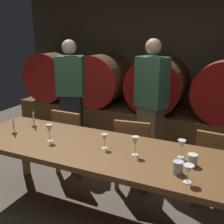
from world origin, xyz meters
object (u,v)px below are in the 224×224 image
at_px(wine_barrel_far_left, 57,75).
at_px(cup_right, 192,160).
at_px(chair_center, 133,151).
at_px(wine_glass_center, 135,142).
at_px(candle_left, 14,130).
at_px(wine_glass_left, 105,138).
at_px(chair_left, 71,139).
at_px(wine_barrel_center, 158,84).
at_px(wine_barrel_left, 102,79).
at_px(guest_left, 71,98).
at_px(candle_right, 34,122).
at_px(wine_glass_far_left, 49,129).
at_px(chair_right, 216,166).
at_px(guest_center, 151,107).
at_px(cup_left, 178,167).
at_px(dining_table, 109,156).
at_px(wine_glass_far_right, 188,170).
at_px(wine_glass_right, 182,145).

height_order(wine_barrel_far_left, cup_right, wine_barrel_far_left).
xyz_separation_m(chair_center, wine_glass_center, (0.25, -0.67, 0.42)).
relative_size(candle_left, wine_glass_left, 1.19).
relative_size(chair_left, cup_right, 9.16).
relative_size(wine_barrel_far_left, wine_barrel_center, 1.00).
relative_size(wine_barrel_left, guest_left, 0.53).
distance_m(candle_right, wine_glass_far_left, 0.49).
relative_size(wine_barrel_far_left, chair_right, 1.03).
xyz_separation_m(wine_barrel_left, chair_left, (0.36, -1.62, -0.49)).
xyz_separation_m(guest_center, cup_left, (0.62, -1.34, -0.06)).
bearing_deg(cup_right, wine_glass_left, -179.61).
bearing_deg(wine_barrel_far_left, cup_left, -40.39).
height_order(wine_glass_left, cup_right, wine_glass_left).
bearing_deg(chair_right, cup_left, 79.76).
height_order(guest_left, wine_glass_left, guest_left).
bearing_deg(chair_right, dining_table, 42.41).
bearing_deg(wine_glass_left, guest_left, 133.73).
bearing_deg(wine_barrel_far_left, candle_left, -64.32).
bearing_deg(cup_right, wine_glass_center, -177.68).
height_order(dining_table, wine_glass_far_right, wine_glass_far_right).
relative_size(chair_left, cup_left, 8.90).
bearing_deg(wine_glass_far_left, wine_barrel_center, 79.26).
xyz_separation_m(guest_left, wine_glass_left, (1.12, -1.17, 0.00)).
distance_m(wine_barrel_far_left, chair_right, 3.54).
xyz_separation_m(candle_left, wine_glass_center, (1.34, 0.06, 0.08)).
bearing_deg(cup_right, guest_center, 121.22).
bearing_deg(wine_barrel_left, dining_table, -62.02).
distance_m(wine_barrel_center, wine_glass_left, 2.27).
height_order(wine_glass_far_left, wine_glass_left, wine_glass_far_left).
distance_m(dining_table, chair_right, 1.16).
xyz_separation_m(wine_barrel_far_left, wine_barrel_left, (0.99, 0.00, 0.00)).
height_order(chair_left, cup_right, chair_left).
relative_size(candle_right, wine_glass_right, 1.23).
distance_m(chair_right, candle_left, 2.15).
distance_m(wine_barrel_far_left, dining_table, 3.18).
bearing_deg(cup_right, wine_barrel_far_left, 142.51).
bearing_deg(wine_barrel_far_left, wine_glass_far_left, -55.85).
distance_m(chair_right, wine_glass_left, 1.23).
distance_m(candle_right, wine_glass_left, 1.00).
distance_m(candle_left, wine_glass_right, 1.73).
bearing_deg(wine_glass_right, candle_right, 177.38).
relative_size(wine_barrel_center, wine_glass_center, 5.20).
distance_m(chair_center, cup_left, 1.11).
bearing_deg(candle_left, cup_right, 2.39).
relative_size(wine_barrel_far_left, candle_left, 5.37).
height_order(wine_glass_far_right, cup_left, wine_glass_far_right).
xyz_separation_m(wine_barrel_center, wine_glass_left, (0.12, -2.27, -0.10)).
bearing_deg(wine_glass_left, dining_table, -8.07).
height_order(wine_barrel_far_left, dining_table, wine_barrel_far_left).
relative_size(chair_right, guest_center, 0.51).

